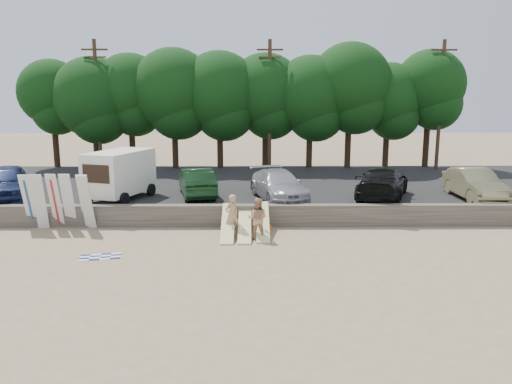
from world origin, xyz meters
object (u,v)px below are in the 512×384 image
at_px(car_2, 278,185).
at_px(beachgoer_b, 257,219).
at_px(box_trailer, 120,172).
at_px(car_0, 6,183).
at_px(car_4, 474,184).
at_px(beachgoer_a, 232,215).
at_px(car_1, 197,182).
at_px(car_3, 382,183).
at_px(cooler, 242,226).

height_order(car_2, beachgoer_b, car_2).
xyz_separation_m(box_trailer, car_0, (-5.79, -0.07, -0.51)).
height_order(car_4, beachgoer_a, car_4).
xyz_separation_m(car_0, car_1, (9.62, 0.84, -0.13)).
distance_m(car_1, beachgoer_a, 5.53).
bearing_deg(car_3, car_4, -161.16).
distance_m(car_0, cooler, 12.61).
relative_size(box_trailer, beachgoer_a, 2.38).
bearing_deg(car_2, beachgoer_a, -132.04).
height_order(car_0, car_4, car_0).
distance_m(car_1, cooler, 5.03).
bearing_deg(beachgoer_a, cooler, -151.55).
xyz_separation_m(car_1, car_3, (9.65, -0.65, 0.04)).
height_order(car_0, cooler, car_0).
bearing_deg(car_0, car_3, -20.81).
relative_size(box_trailer, beachgoer_b, 2.42).
bearing_deg(car_4, car_3, 176.63).
height_order(car_1, car_2, car_1).
bearing_deg(car_4, car_0, 179.68).
height_order(car_1, beachgoer_a, car_1).
xyz_separation_m(car_2, cooler, (-1.80, -3.26, -1.28)).
xyz_separation_m(car_1, cooler, (2.45, -4.20, -1.29)).
xyz_separation_m(beachgoer_a, beachgoer_b, (1.09, -0.58, -0.02)).
bearing_deg(beachgoer_a, beachgoer_b, 114.77).
distance_m(car_3, beachgoer_b, 8.28).
bearing_deg(car_2, car_0, 165.55).
relative_size(car_1, car_3, 0.84).
distance_m(car_4, beachgoer_b, 12.18).
height_order(car_0, car_2, car_0).
bearing_deg(beachgoer_b, box_trailer, -21.86).
height_order(beachgoer_b, cooler, beachgoer_b).
xyz_separation_m(car_1, car_4, (14.31, -0.91, 0.03)).
height_order(car_3, cooler, car_3).
height_order(car_3, car_4, car_3).
xyz_separation_m(car_0, beachgoer_a, (11.65, -4.28, -0.68)).
xyz_separation_m(car_0, car_2, (13.88, -0.10, -0.14)).
relative_size(box_trailer, car_2, 0.85).
bearing_deg(beachgoer_b, car_3, -128.80).
distance_m(car_0, car_3, 19.27).
relative_size(beachgoer_a, cooler, 4.76).
bearing_deg(car_4, car_2, 179.99).
xyz_separation_m(car_2, beachgoer_b, (-1.13, -4.76, -0.55)).
bearing_deg(cooler, car_0, 144.11).
relative_size(box_trailer, cooler, 11.33).
bearing_deg(beachgoer_b, car_1, -47.82).
height_order(car_2, beachgoer_a, car_2).
xyz_separation_m(car_1, beachgoer_a, (2.03, -5.12, -0.54)).
relative_size(car_3, cooler, 14.27).
bearing_deg(cooler, car_1, 99.90).
xyz_separation_m(car_1, beachgoer_b, (3.12, -5.70, -0.56)).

